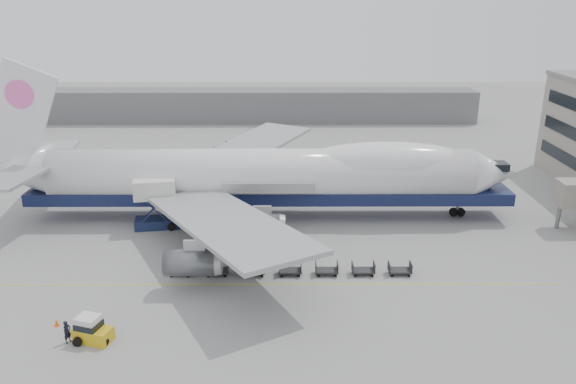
{
  "coord_description": "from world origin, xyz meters",
  "views": [
    {
      "loc": [
        3.1,
        -54.8,
        26.71
      ],
      "look_at": [
        3.31,
        6.0,
        5.4
      ],
      "focal_mm": 35.0,
      "sensor_mm": 36.0,
      "label": 1
    }
  ],
  "objects_px": {
    "ground_worker": "(67,332)",
    "baggage_tug": "(91,330)",
    "catering_truck": "(156,201)",
    "airliner": "(266,174)"
  },
  "relations": [
    {
      "from": "catering_truck",
      "to": "ground_worker",
      "type": "distance_m",
      "value": 24.35
    },
    {
      "from": "airliner",
      "to": "baggage_tug",
      "type": "distance_m",
      "value": 30.85
    },
    {
      "from": "catering_truck",
      "to": "baggage_tug",
      "type": "xyz_separation_m",
      "value": [
        -0.2,
        -23.9,
        -2.47
      ]
    },
    {
      "from": "airliner",
      "to": "ground_worker",
      "type": "height_order",
      "value": "airliner"
    },
    {
      "from": "ground_worker",
      "to": "baggage_tug",
      "type": "bearing_deg",
      "value": -55.36
    },
    {
      "from": "baggage_tug",
      "to": "ground_worker",
      "type": "bearing_deg",
      "value": -155.36
    },
    {
      "from": "catering_truck",
      "to": "airliner",
      "type": "bearing_deg",
      "value": 5.77
    },
    {
      "from": "baggage_tug",
      "to": "ground_worker",
      "type": "xyz_separation_m",
      "value": [
        -1.88,
        -0.24,
        -0.0
      ]
    },
    {
      "from": "catering_truck",
      "to": "ground_worker",
      "type": "height_order",
      "value": "catering_truck"
    },
    {
      "from": "airliner",
      "to": "catering_truck",
      "type": "relative_size",
      "value": 10.87
    }
  ]
}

